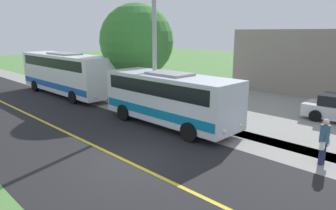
# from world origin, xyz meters

# --- Properties ---
(ground_plane) EXTENTS (120.00, 120.00, 0.00)m
(ground_plane) POSITION_xyz_m (0.00, 0.00, 0.00)
(ground_plane) COLOR #548442
(road_surface) EXTENTS (8.00, 100.00, 0.01)m
(road_surface) POSITION_xyz_m (0.00, 0.00, 0.00)
(road_surface) COLOR black
(road_surface) RESTS_ON ground
(sidewalk) EXTENTS (2.40, 100.00, 0.01)m
(sidewalk) POSITION_xyz_m (-5.20, 0.00, 0.00)
(sidewalk) COLOR gray
(sidewalk) RESTS_ON ground
(parking_lot_surface) EXTENTS (14.00, 36.00, 0.01)m
(parking_lot_surface) POSITION_xyz_m (-12.40, 3.00, 0.00)
(parking_lot_surface) COLOR gray
(parking_lot_surface) RESTS_ON ground
(road_centre_line) EXTENTS (0.16, 100.00, 0.00)m
(road_centre_line) POSITION_xyz_m (0.00, 0.00, 0.01)
(road_centre_line) COLOR gold
(road_centre_line) RESTS_ON ground
(shuttle_bus_front) EXTENTS (2.65, 7.87, 2.79)m
(shuttle_bus_front) POSITION_xyz_m (-4.50, -2.17, 1.54)
(shuttle_bus_front) COLOR silver
(shuttle_bus_front) RESTS_ON ground
(transit_bus_rear) EXTENTS (2.69, 10.39, 3.25)m
(transit_bus_rear) POSITION_xyz_m (-4.52, -13.46, 1.78)
(transit_bus_rear) COLOR white
(transit_bus_rear) RESTS_ON ground
(pedestrian_with_bags) EXTENTS (0.72, 0.34, 1.75)m
(pedestrian_with_bags) POSITION_xyz_m (-5.00, 5.31, 0.94)
(pedestrian_with_bags) COLOR #1E2347
(pedestrian_with_bags) RESTS_ON ground
(street_light_pole) EXTENTS (1.97, 0.24, 7.91)m
(street_light_pole) POSITION_xyz_m (-4.88, -3.83, 4.36)
(street_light_pole) COLOR #9E9EA3
(street_light_pole) RESTS_ON ground
(tree_curbside) EXTENTS (5.19, 5.19, 6.77)m
(tree_curbside) POSITION_xyz_m (-7.40, -8.27, 4.17)
(tree_curbside) COLOR brown
(tree_curbside) RESTS_ON ground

